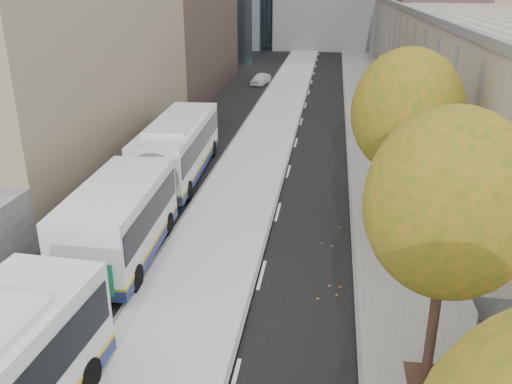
# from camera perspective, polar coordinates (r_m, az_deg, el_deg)

# --- Properties ---
(bus_platform) EXTENTS (4.25, 150.00, 0.15)m
(bus_platform) POSITION_cam_1_polar(r_m,az_deg,el_deg) (36.42, 0.60, 5.03)
(bus_platform) COLOR silver
(bus_platform) RESTS_ON ground
(sidewalk) EXTENTS (4.75, 150.00, 0.08)m
(sidewalk) POSITION_cam_1_polar(r_m,az_deg,el_deg) (36.32, 13.25, 4.34)
(sidewalk) COLOR gray
(sidewalk) RESTS_ON ground
(building_tan) EXTENTS (18.00, 92.00, 8.00)m
(building_tan) POSITION_cam_1_polar(r_m,az_deg,el_deg) (65.68, 21.79, 14.38)
(building_tan) COLOR gray
(building_tan) RESTS_ON ground
(tree_c) EXTENTS (4.20, 4.20, 7.28)m
(tree_c) POSITION_cam_1_polar(r_m,az_deg,el_deg) (13.95, 19.73, -1.22)
(tree_c) COLOR black
(tree_c) RESTS_ON sidewalk
(tree_d) EXTENTS (4.40, 4.40, 7.60)m
(tree_d) POSITION_cam_1_polar(r_m,az_deg,el_deg) (22.39, 15.61, 8.08)
(tree_d) COLOR black
(tree_d) RESTS_ON sidewalk
(bus_far) EXTENTS (3.53, 18.77, 3.11)m
(bus_far) POSITION_cam_1_polar(r_m,az_deg,el_deg) (26.61, -10.24, 2.12)
(bus_far) COLOR white
(bus_far) RESTS_ON ground
(distant_car) EXTENTS (2.10, 3.77, 1.21)m
(distant_car) POSITION_cam_1_polar(r_m,az_deg,el_deg) (58.74, 0.51, 11.84)
(distant_car) COLOR white
(distant_car) RESTS_ON ground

